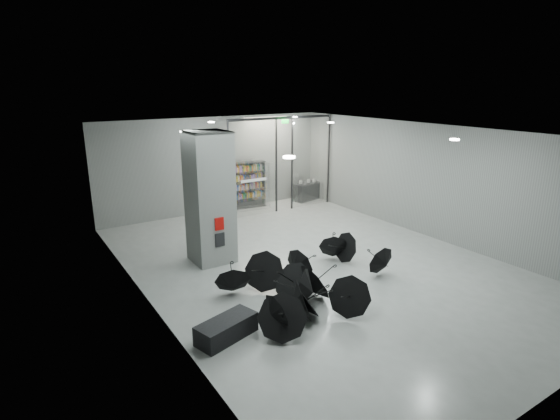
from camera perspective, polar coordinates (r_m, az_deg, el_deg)
room at (r=12.82m, az=4.78°, el=4.84°), size 14.00×14.02×4.01m
column at (r=13.45m, az=-9.07°, el=1.54°), size 1.20×1.20×4.00m
fire_cabinet at (r=13.09m, az=-7.84°, el=-1.78°), size 0.28×0.04×0.38m
info_panel at (r=13.25m, az=-7.75°, el=-3.84°), size 0.30×0.03×0.42m
exit_sign at (r=18.35m, az=0.66°, el=11.37°), size 0.30×0.06×0.15m
glass_partition at (r=18.72m, az=0.28°, el=6.41°), size 5.06×0.08×4.00m
bench at (r=9.95m, az=-6.92°, el=-14.98°), size 1.49×0.95×0.44m
bookshelf at (r=19.44m, az=-4.51°, el=3.23°), size 1.89×0.59×2.04m
shop_counter at (r=20.85m, az=3.49°, el=2.42°), size 1.46×0.84×0.82m
umbrella_cluster at (r=11.39m, az=3.25°, el=-10.05°), size 5.27×4.06×1.32m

